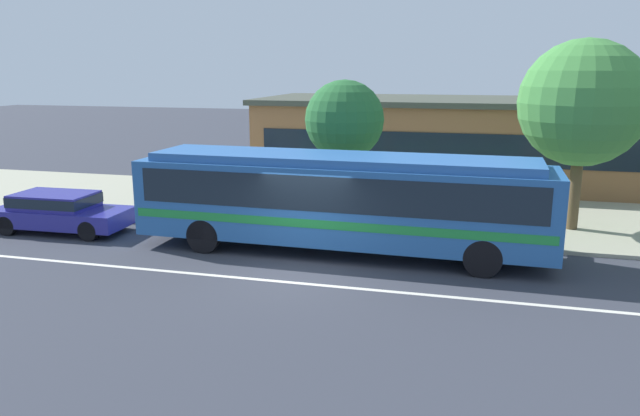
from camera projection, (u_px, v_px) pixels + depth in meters
The scene contains 10 objects.
ground_plane at pixel (298, 272), 16.14m from camera, with size 120.00×120.00×0.00m, color #343741.
sidewalk_slab at pixel (354, 209), 23.11m from camera, with size 60.00×8.00×0.12m, color #A1A089.
lane_stripe_center at pixel (289, 282), 15.39m from camera, with size 56.00×0.16×0.01m, color silver.
transit_bus at pixel (341, 196), 17.53m from camera, with size 11.99×2.72×2.87m.
sedan_behind_bus at pixel (59, 210), 20.00m from camera, with size 4.51×1.94×1.29m.
pedestrian_waiting_near_sign at pixel (398, 204), 18.98m from camera, with size 0.48×0.48×1.72m.
bus_stop_sign at pixel (485, 189), 18.28m from camera, with size 0.11×0.44×2.51m.
street_tree_near_stop at pixel (345, 120), 20.58m from camera, with size 2.68×2.68×4.79m.
street_tree_mid_block at pixel (583, 103), 19.14m from camera, with size 3.99×3.99×6.08m.
station_building at pixel (449, 140), 28.54m from camera, with size 17.52×7.60×3.89m.
Camera 1 is at (4.45, -14.69, 5.31)m, focal length 34.21 mm.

